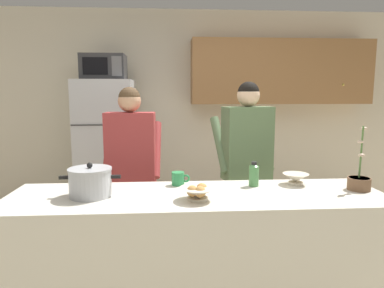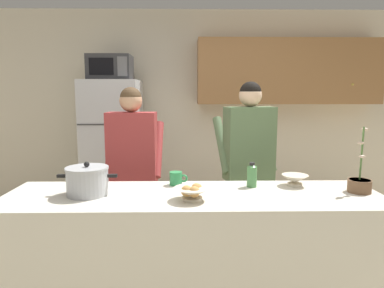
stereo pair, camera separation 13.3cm
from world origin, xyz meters
name	(u,v)px [view 1 (the left image)]	position (x,y,z in m)	size (l,w,h in m)	color
back_wall_unit	(205,105)	(0.28, 2.25, 1.43)	(6.00, 0.48, 2.60)	beige
kitchen_island	(197,260)	(0.00, 0.00, 0.46)	(2.46, 0.68, 0.92)	silver
refrigerator	(108,155)	(-0.90, 1.85, 0.86)	(0.64, 0.68, 1.72)	#B7BABF
microwave	(104,67)	(-0.90, 1.83, 1.86)	(0.48, 0.37, 0.28)	#2D2D30
person_near_pot	(131,160)	(-0.51, 0.74, 1.01)	(0.50, 0.42, 1.63)	black
person_by_sink	(247,153)	(0.50, 0.81, 1.05)	(0.57, 0.50, 1.67)	black
cooking_pot	(90,182)	(-0.68, 0.00, 1.01)	(0.38, 0.27, 0.22)	#ADAFB5
coffee_mug	(178,179)	(-0.12, 0.23, 0.97)	(0.13, 0.09, 0.10)	#2D8C4C
bread_bowl	(198,192)	(-0.01, -0.13, 0.97)	(0.23, 0.23, 0.10)	beige
empty_bowl	(296,178)	(0.72, 0.19, 0.97)	(0.19, 0.19, 0.08)	beige
bottle_near_edge	(254,174)	(0.41, 0.17, 1.01)	(0.07, 0.07, 0.17)	#4C8C4C
potted_orchid	(359,181)	(1.10, 0.02, 0.98)	(0.15, 0.15, 0.44)	brown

